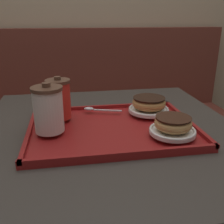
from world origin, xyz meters
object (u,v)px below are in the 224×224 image
Objects in this scene: coffee_cup_front at (48,109)px; coffee_cup_rear at (59,99)px; donut_chocolate_glazed at (173,123)px; spoon at (94,109)px; donut_plain at (149,102)px.

coffee_cup_rear is at bearing 75.36° from coffee_cup_front.
donut_chocolate_glazed is 0.79× the size of spoon.
coffee_cup_front is at bearing -104.64° from coffee_cup_rear.
coffee_cup_rear is 1.19× the size of donut_plain.
donut_chocolate_glazed is 0.91× the size of donut_plain.
coffee_cup_front is at bearing 167.80° from donut_chocolate_glazed.
coffee_cup_front is 0.36m from donut_chocolate_glazed.
coffee_cup_front reaches higher than coffee_cup_rear.
spoon is at bearing 22.80° from coffee_cup_rear.
coffee_cup_front is 0.22m from spoon.
coffee_cup_rear is (0.03, 0.11, -0.00)m from coffee_cup_front.
donut_plain is at bearing -176.72° from spoon.
donut_plain is (-0.01, 0.19, 0.00)m from donut_chocolate_glazed.
coffee_cup_rear is 0.14m from spoon.
coffee_cup_rear is 1.03× the size of spoon.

